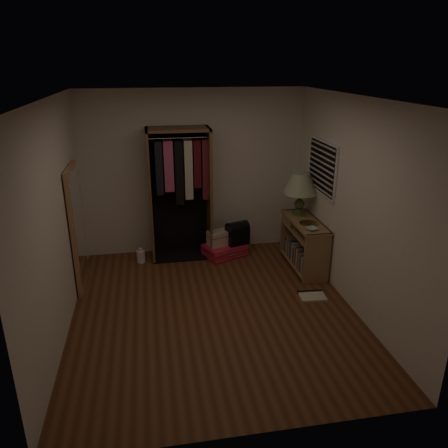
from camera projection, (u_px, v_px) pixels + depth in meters
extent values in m
plane|color=#582F19|center=(214.00, 310.00, 5.54)|extent=(4.00, 4.00, 0.00)
cube|color=silver|center=(194.00, 173.00, 6.93)|extent=(3.50, 0.02, 2.60)
cube|color=silver|center=(254.00, 301.00, 3.24)|extent=(3.50, 0.02, 2.60)
cube|color=silver|center=(353.00, 205.00, 5.37)|extent=(0.02, 4.00, 2.60)
cube|color=silver|center=(56.00, 223.00, 4.79)|extent=(0.02, 4.00, 2.60)
cube|color=white|center=(212.00, 98.00, 4.62)|extent=(3.50, 4.00, 0.01)
cube|color=white|center=(322.00, 167.00, 6.20)|extent=(0.03, 0.96, 0.76)
cube|color=black|center=(322.00, 167.00, 6.20)|extent=(0.03, 0.90, 0.70)
cube|color=beige|center=(319.00, 188.00, 6.30)|extent=(0.01, 0.88, 0.02)
cube|color=beige|center=(320.00, 183.00, 6.28)|extent=(0.01, 0.88, 0.02)
cube|color=beige|center=(320.00, 178.00, 6.25)|extent=(0.01, 0.88, 0.02)
cube|color=beige|center=(321.00, 173.00, 6.22)|extent=(0.01, 0.88, 0.02)
cube|color=beige|center=(321.00, 167.00, 6.20)|extent=(0.01, 0.88, 0.02)
cube|color=beige|center=(322.00, 162.00, 6.17)|extent=(0.01, 0.88, 0.02)
cube|color=beige|center=(322.00, 156.00, 6.14)|extent=(0.01, 0.88, 0.02)
cube|color=beige|center=(322.00, 151.00, 6.11)|extent=(0.01, 0.88, 0.02)
cube|color=beige|center=(323.00, 145.00, 6.09)|extent=(0.01, 0.88, 0.02)
cube|color=olive|center=(317.00, 259.00, 6.09)|extent=(0.40, 0.03, 0.75)
cube|color=olive|center=(293.00, 231.00, 7.07)|extent=(0.40, 0.03, 0.75)
cube|color=olive|center=(303.00, 263.00, 6.69)|extent=(0.40, 1.04, 0.03)
cube|color=olive|center=(305.00, 232.00, 6.51)|extent=(0.40, 1.04, 0.03)
cube|color=olive|center=(306.00, 222.00, 6.45)|extent=(0.42, 1.12, 0.03)
cube|color=brown|center=(316.00, 243.00, 6.61)|extent=(0.02, 1.10, 0.75)
cube|color=olive|center=(297.00, 220.00, 6.79)|extent=(0.36, 0.38, 0.13)
cube|color=gray|center=(309.00, 270.00, 6.20)|extent=(0.18, 0.04, 0.22)
cube|color=#4C3833|center=(309.00, 267.00, 6.23)|extent=(0.20, 0.03, 0.28)
cube|color=#B7AD99|center=(308.00, 266.00, 6.27)|extent=(0.20, 0.05, 0.26)
cube|color=brown|center=(306.00, 263.00, 6.30)|extent=(0.17, 0.03, 0.30)
cube|color=#3F4C59|center=(306.00, 265.00, 6.35)|extent=(0.19, 0.03, 0.22)
cube|color=gray|center=(305.00, 262.00, 6.38)|extent=(0.18, 0.03, 0.27)
cube|color=#59594C|center=(304.00, 259.00, 6.41)|extent=(0.19, 0.03, 0.32)
cube|color=#B2724C|center=(304.00, 258.00, 6.45)|extent=(0.21, 0.03, 0.31)
cube|color=beige|center=(302.00, 258.00, 6.49)|extent=(0.17, 0.03, 0.29)
cube|color=#332D38|center=(302.00, 256.00, 6.53)|extent=(0.22, 0.04, 0.30)
cube|color=gray|center=(299.00, 255.00, 6.57)|extent=(0.17, 0.04, 0.30)
cube|color=#4C3833|center=(299.00, 255.00, 6.64)|extent=(0.21, 0.05, 0.23)
cube|color=#B7AD99|center=(297.00, 252.00, 6.67)|extent=(0.18, 0.05, 0.30)
cube|color=brown|center=(296.00, 252.00, 6.73)|extent=(0.16, 0.03, 0.25)
cube|color=#3F4C59|center=(296.00, 249.00, 6.77)|extent=(0.20, 0.04, 0.32)
cube|color=gray|center=(294.00, 250.00, 6.83)|extent=(0.17, 0.04, 0.24)
cube|color=#59594C|center=(294.00, 248.00, 6.88)|extent=(0.21, 0.04, 0.25)
cube|color=#B2724C|center=(293.00, 245.00, 6.91)|extent=(0.21, 0.03, 0.31)
cube|color=beige|center=(291.00, 247.00, 6.95)|extent=(0.17, 0.03, 0.23)
cube|color=#332D38|center=(291.00, 245.00, 6.99)|extent=(0.21, 0.04, 0.26)
cube|color=gray|center=(290.00, 242.00, 7.03)|extent=(0.20, 0.03, 0.31)
cube|color=brown|center=(150.00, 196.00, 6.67)|extent=(0.04, 0.50, 2.05)
cube|color=brown|center=(209.00, 193.00, 6.82)|extent=(0.04, 0.50, 2.05)
cube|color=brown|center=(178.00, 129.00, 6.39)|extent=(0.95, 0.50, 0.04)
cube|color=black|center=(179.00, 191.00, 6.96)|extent=(0.95, 0.02, 2.05)
cube|color=black|center=(182.00, 255.00, 7.10)|extent=(0.95, 0.50, 0.02)
cylinder|color=white|center=(178.00, 138.00, 6.43)|extent=(0.87, 0.02, 0.02)
cube|color=black|center=(159.00, 168.00, 6.52)|extent=(0.11, 0.15, 0.81)
cube|color=#BF4C72|center=(169.00, 166.00, 6.53)|extent=(0.14, 0.12, 0.77)
cube|color=black|center=(179.00, 173.00, 6.60)|extent=(0.12, 0.12, 0.99)
cube|color=beige|center=(188.00, 170.00, 6.61)|extent=(0.12, 0.14, 0.90)
cube|color=#590F19|center=(197.00, 164.00, 6.60)|extent=(0.11, 0.12, 0.73)
cube|color=maroon|center=(205.00, 170.00, 6.65)|extent=(0.10, 0.11, 0.92)
cube|color=tan|center=(77.00, 228.00, 5.88)|extent=(0.05, 0.80, 1.70)
cube|color=white|center=(79.00, 228.00, 5.89)|extent=(0.01, 0.68, 1.58)
cube|color=red|center=(225.00, 250.00, 7.05)|extent=(0.75, 0.66, 0.20)
cube|color=white|center=(225.00, 253.00, 7.07)|extent=(0.78, 0.68, 0.01)
cube|color=white|center=(225.00, 247.00, 7.03)|extent=(0.78, 0.68, 0.01)
cylinder|color=white|center=(233.00, 255.00, 6.86)|extent=(0.14, 0.07, 0.02)
cube|color=#C4B596|center=(219.00, 238.00, 6.97)|extent=(0.40, 0.34, 0.23)
cube|color=brown|center=(219.00, 235.00, 6.95)|extent=(0.41, 0.34, 0.01)
cylinder|color=white|center=(219.00, 231.00, 6.93)|extent=(0.10, 0.05, 0.02)
cube|color=black|center=(237.00, 236.00, 7.01)|extent=(0.39, 0.32, 0.26)
cylinder|color=black|center=(237.00, 228.00, 6.96)|extent=(0.39, 0.32, 0.22)
cylinder|color=#435228|center=(299.00, 213.00, 6.73)|extent=(0.29, 0.29, 0.04)
cylinder|color=#435228|center=(299.00, 210.00, 6.72)|extent=(0.17, 0.17, 0.05)
sphere|color=#435228|center=(299.00, 204.00, 6.68)|extent=(0.20, 0.20, 0.16)
cylinder|color=#435228|center=(300.00, 196.00, 6.64)|extent=(0.07, 0.07, 0.09)
cone|color=beige|center=(301.00, 183.00, 6.57)|extent=(0.67, 0.67, 0.31)
cone|color=beige|center=(301.00, 183.00, 6.57)|extent=(0.60, 0.60, 0.29)
cylinder|color=#A98241|center=(309.00, 223.00, 6.33)|extent=(0.32, 0.32, 0.02)
imported|color=#ACCEB2|center=(312.00, 229.00, 6.09)|extent=(0.20, 0.20, 0.04)
cylinder|color=white|center=(141.00, 257.00, 6.83)|extent=(0.17, 0.17, 0.19)
cylinder|color=white|center=(140.00, 250.00, 6.79)|extent=(0.07, 0.07, 0.04)
cube|color=beige|center=(312.00, 296.00, 5.84)|extent=(0.36, 0.29, 0.03)
cube|color=black|center=(310.00, 292.00, 5.95)|extent=(0.34, 0.07, 0.03)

